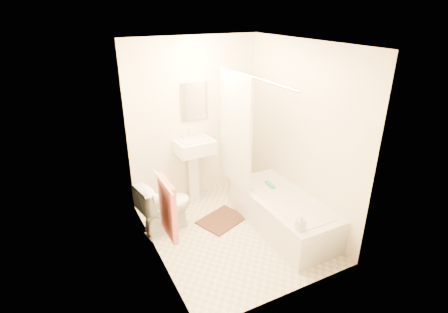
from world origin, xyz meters
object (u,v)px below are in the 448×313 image
sink (194,167)px  bath_mat (222,220)px  bathtub (283,213)px  soap_bottle (301,223)px  toilet (165,207)px

sink → bath_mat: (0.09, -0.75, -0.52)m
bathtub → soap_bottle: soap_bottle is taller
sink → bath_mat: 0.91m
soap_bottle → bathtub: bearing=68.8°
bathtub → bath_mat: bathtub is taller
toilet → bathtub: toilet is taller
toilet → bath_mat: bearing=-111.2°
bathtub → bath_mat: 0.85m
sink → bathtub: bearing=-62.3°
bath_mat → soap_bottle: (0.39, -1.17, 0.54)m
sink → toilet: bearing=-140.5°
toilet → bath_mat: toilet is taller
sink → bath_mat: bearing=-86.0°
bathtub → toilet: bearing=154.6°
sink → soap_bottle: size_ratio=5.55×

